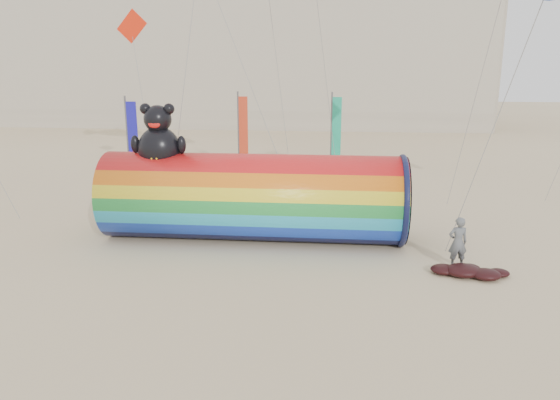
# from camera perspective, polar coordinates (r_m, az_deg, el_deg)

# --- Properties ---
(ground) EXTENTS (160.00, 160.00, 0.00)m
(ground) POSITION_cam_1_polar(r_m,az_deg,el_deg) (18.28, -2.04, -8.45)
(ground) COLOR #CCB58C
(ground) RESTS_ON ground
(hotel_building) EXTENTS (60.40, 15.40, 20.60)m
(hotel_building) POSITION_cam_1_polar(r_m,az_deg,el_deg) (64.31, -7.54, 17.31)
(hotel_building) COLOR #B7AD99
(hotel_building) RESTS_ON ground
(windsock_assembly) EXTENTS (12.00, 3.65, 5.53)m
(windsock_assembly) POSITION_cam_1_polar(r_m,az_deg,el_deg) (21.93, -2.83, 0.54)
(windsock_assembly) COLOR red
(windsock_assembly) RESTS_ON ground
(kite_handler) EXTENTS (0.73, 0.53, 1.85)m
(kite_handler) POSITION_cam_1_polar(r_m,az_deg,el_deg) (20.07, 18.09, -4.24)
(kite_handler) COLOR #585C5F
(kite_handler) RESTS_ON ground
(fabric_bundle) EXTENTS (2.62, 1.35, 0.41)m
(fabric_bundle) POSITION_cam_1_polar(r_m,az_deg,el_deg) (19.67, 19.12, -7.04)
(fabric_bundle) COLOR #320909
(fabric_bundle) RESTS_ON ground
(festival_banners) EXTENTS (11.72, 4.66, 5.20)m
(festival_banners) POSITION_cam_1_polar(r_m,az_deg,el_deg) (32.54, -4.20, 6.59)
(festival_banners) COLOR #59595E
(festival_banners) RESTS_ON ground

